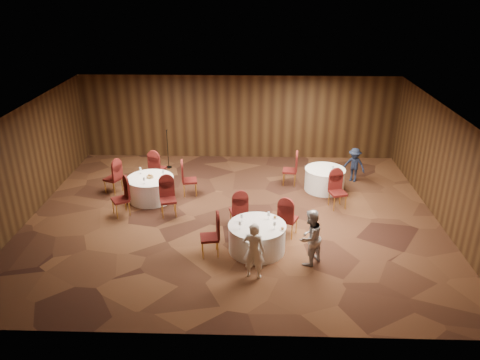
{
  "coord_description": "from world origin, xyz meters",
  "views": [
    {
      "loc": [
        0.58,
        -12.29,
        6.61
      ],
      "look_at": [
        0.2,
        0.2,
        1.1
      ],
      "focal_mm": 35.0,
      "sensor_mm": 36.0,
      "label": 1
    }
  ],
  "objects_px": {
    "table_right": "(325,179)",
    "mic_stand": "(168,157)",
    "table_left": "(151,188)",
    "table_main": "(257,237)",
    "woman_b": "(310,237)",
    "man_c": "(354,165)",
    "woman_a": "(254,251)"
  },
  "relations": [
    {
      "from": "table_left",
      "to": "mic_stand",
      "type": "height_order",
      "value": "mic_stand"
    },
    {
      "from": "table_left",
      "to": "table_right",
      "type": "distance_m",
      "value": 5.69
    },
    {
      "from": "table_main",
      "to": "woman_b",
      "type": "xyz_separation_m",
      "value": [
        1.29,
        -0.56,
        0.35
      ]
    },
    {
      "from": "woman_a",
      "to": "table_left",
      "type": "bearing_deg",
      "value": -40.7
    },
    {
      "from": "table_right",
      "to": "man_c",
      "type": "relative_size",
      "value": 1.1
    },
    {
      "from": "table_left",
      "to": "mic_stand",
      "type": "distance_m",
      "value": 2.69
    },
    {
      "from": "mic_stand",
      "to": "woman_b",
      "type": "distance_m",
      "value": 7.69
    },
    {
      "from": "table_right",
      "to": "man_c",
      "type": "height_order",
      "value": "man_c"
    },
    {
      "from": "table_right",
      "to": "woman_a",
      "type": "bearing_deg",
      "value": -115.0
    },
    {
      "from": "table_right",
      "to": "mic_stand",
      "type": "relative_size",
      "value": 0.92
    },
    {
      "from": "mic_stand",
      "to": "woman_b",
      "type": "bearing_deg",
      "value": -53.58
    },
    {
      "from": "table_main",
      "to": "man_c",
      "type": "bearing_deg",
      "value": 53.73
    },
    {
      "from": "table_main",
      "to": "table_right",
      "type": "height_order",
      "value": "same"
    },
    {
      "from": "table_main",
      "to": "table_right",
      "type": "xyz_separation_m",
      "value": [
        2.26,
        3.83,
        0.0
      ]
    },
    {
      "from": "table_main",
      "to": "woman_a",
      "type": "bearing_deg",
      "value": -93.98
    },
    {
      "from": "woman_b",
      "to": "table_right",
      "type": "bearing_deg",
      "value": -148.62
    },
    {
      "from": "table_main",
      "to": "table_right",
      "type": "bearing_deg",
      "value": 59.5
    },
    {
      "from": "mic_stand",
      "to": "woman_a",
      "type": "bearing_deg",
      "value": -64.89
    },
    {
      "from": "woman_a",
      "to": "woman_b",
      "type": "bearing_deg",
      "value": -144.6
    },
    {
      "from": "table_right",
      "to": "woman_a",
      "type": "distance_m",
      "value": 5.54
    },
    {
      "from": "woman_a",
      "to": "mic_stand",
      "type": "bearing_deg",
      "value": -54.13
    },
    {
      "from": "mic_stand",
      "to": "man_c",
      "type": "xyz_separation_m",
      "value": [
        6.63,
        -1.05,
        0.19
      ]
    },
    {
      "from": "table_left",
      "to": "woman_b",
      "type": "distance_m",
      "value": 5.83
    },
    {
      "from": "woman_a",
      "to": "man_c",
      "type": "distance_m",
      "value": 6.71
    },
    {
      "from": "man_c",
      "to": "woman_b",
      "type": "bearing_deg",
      "value": -82.33
    },
    {
      "from": "table_left",
      "to": "table_right",
      "type": "bearing_deg",
      "value": 9.02
    },
    {
      "from": "table_left",
      "to": "man_c",
      "type": "xyz_separation_m",
      "value": [
        6.72,
        1.64,
        0.23
      ]
    },
    {
      "from": "table_main",
      "to": "table_left",
      "type": "xyz_separation_m",
      "value": [
        -3.37,
        2.94,
        0.0
      ]
    },
    {
      "from": "table_left",
      "to": "mic_stand",
      "type": "bearing_deg",
      "value": 88.04
    },
    {
      "from": "mic_stand",
      "to": "table_main",
      "type": "bearing_deg",
      "value": -59.79
    },
    {
      "from": "table_left",
      "to": "woman_b",
      "type": "xyz_separation_m",
      "value": [
        4.65,
        -3.49,
        0.35
      ]
    },
    {
      "from": "table_left",
      "to": "table_right",
      "type": "relative_size",
      "value": 1.11
    }
  ]
}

